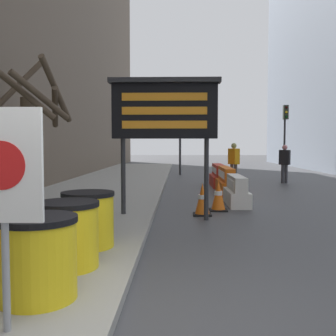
{
  "coord_description": "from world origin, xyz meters",
  "views": [
    {
      "loc": [
        0.56,
        -3.2,
        1.62
      ],
      "look_at": [
        0.27,
        7.03,
        1.02
      ],
      "focal_mm": 42.0,
      "sensor_mm": 36.0,
      "label": 1
    }
  ],
  "objects_px": {
    "traffic_light_near_curb": "(180,119)",
    "barrel_drum_middle": "(67,234)",
    "warning_sign": "(3,180)",
    "barrel_drum_back": "(88,219)",
    "jersey_barrier_white": "(237,192)",
    "pedestrian_passerby": "(234,160)",
    "barrel_drum_foreground": "(37,258)",
    "message_board": "(165,111)",
    "traffic_cone_mid": "(218,196)",
    "traffic_cone_near": "(202,200)",
    "jersey_barrier_red_striped": "(219,177)",
    "traffic_light_far_side": "(285,124)",
    "pedestrian_worker": "(285,161)",
    "jersey_barrier_orange_far": "(226,182)"
  },
  "relations": [
    {
      "from": "traffic_light_near_curb",
      "to": "barrel_drum_middle",
      "type": "bearing_deg",
      "value": -94.84
    },
    {
      "from": "warning_sign",
      "to": "barrel_drum_middle",
      "type": "bearing_deg",
      "value": 89.28
    },
    {
      "from": "barrel_drum_back",
      "to": "jersey_barrier_white",
      "type": "height_order",
      "value": "barrel_drum_back"
    },
    {
      "from": "pedestrian_passerby",
      "to": "barrel_drum_foreground",
      "type": "bearing_deg",
      "value": -48.14
    },
    {
      "from": "message_board",
      "to": "jersey_barrier_white",
      "type": "height_order",
      "value": "message_board"
    },
    {
      "from": "warning_sign",
      "to": "traffic_cone_mid",
      "type": "height_order",
      "value": "warning_sign"
    },
    {
      "from": "message_board",
      "to": "jersey_barrier_white",
      "type": "bearing_deg",
      "value": 49.9
    },
    {
      "from": "jersey_barrier_white",
      "to": "traffic_cone_near",
      "type": "height_order",
      "value": "jersey_barrier_white"
    },
    {
      "from": "barrel_drum_middle",
      "to": "warning_sign",
      "type": "bearing_deg",
      "value": -90.72
    },
    {
      "from": "warning_sign",
      "to": "message_board",
      "type": "xyz_separation_m",
      "value": [
        1.06,
        5.38,
        0.99
      ]
    },
    {
      "from": "message_board",
      "to": "barrel_drum_foreground",
      "type": "bearing_deg",
      "value": -102.59
    },
    {
      "from": "jersey_barrier_red_striped",
      "to": "traffic_light_near_curb",
      "type": "xyz_separation_m",
      "value": [
        -1.51,
        5.73,
        2.66
      ]
    },
    {
      "from": "jersey_barrier_white",
      "to": "traffic_light_far_side",
      "type": "xyz_separation_m",
      "value": [
        4.77,
        13.12,
        2.54
      ]
    },
    {
      "from": "jersey_barrier_red_striped",
      "to": "pedestrian_worker",
      "type": "height_order",
      "value": "pedestrian_worker"
    },
    {
      "from": "message_board",
      "to": "pedestrian_passerby",
      "type": "relative_size",
      "value": 1.78
    },
    {
      "from": "jersey_barrier_orange_far",
      "to": "barrel_drum_foreground",
      "type": "bearing_deg",
      "value": -107.43
    },
    {
      "from": "jersey_barrier_white",
      "to": "jersey_barrier_red_striped",
      "type": "distance_m",
      "value": 4.82
    },
    {
      "from": "pedestrian_passerby",
      "to": "traffic_light_far_side",
      "type": "bearing_deg",
      "value": 118.98
    },
    {
      "from": "warning_sign",
      "to": "traffic_light_near_curb",
      "type": "height_order",
      "value": "traffic_light_near_curb"
    },
    {
      "from": "jersey_barrier_red_striped",
      "to": "jersey_barrier_orange_far",
      "type": "bearing_deg",
      "value": -90.0
    },
    {
      "from": "jersey_barrier_white",
      "to": "pedestrian_passerby",
      "type": "relative_size",
      "value": 1.04
    },
    {
      "from": "traffic_light_near_curb",
      "to": "message_board",
      "type": "bearing_deg",
      "value": -91.58
    },
    {
      "from": "warning_sign",
      "to": "jersey_barrier_orange_far",
      "type": "height_order",
      "value": "warning_sign"
    },
    {
      "from": "barrel_drum_middle",
      "to": "jersey_barrier_red_striped",
      "type": "relative_size",
      "value": 0.37
    },
    {
      "from": "barrel_drum_back",
      "to": "traffic_light_near_curb",
      "type": "bearing_deg",
      "value": 84.94
    },
    {
      "from": "barrel_drum_back",
      "to": "jersey_barrier_white",
      "type": "xyz_separation_m",
      "value": [
        2.89,
        4.96,
        -0.18
      ]
    },
    {
      "from": "barrel_drum_back",
      "to": "message_board",
      "type": "relative_size",
      "value": 0.27
    },
    {
      "from": "jersey_barrier_orange_far",
      "to": "pedestrian_passerby",
      "type": "distance_m",
      "value": 3.52
    },
    {
      "from": "jersey_barrier_white",
      "to": "jersey_barrier_orange_far",
      "type": "height_order",
      "value": "jersey_barrier_orange_far"
    },
    {
      "from": "barrel_drum_back",
      "to": "pedestrian_passerby",
      "type": "distance_m",
      "value": 11.31
    },
    {
      "from": "barrel_drum_back",
      "to": "traffic_cone_mid",
      "type": "bearing_deg",
      "value": 59.87
    },
    {
      "from": "barrel_drum_middle",
      "to": "traffic_light_far_side",
      "type": "xyz_separation_m",
      "value": [
        7.68,
        19.06,
        2.35
      ]
    },
    {
      "from": "warning_sign",
      "to": "pedestrian_passerby",
      "type": "bearing_deg",
      "value": 74.75
    },
    {
      "from": "barrel_drum_middle",
      "to": "traffic_light_near_curb",
      "type": "relative_size",
      "value": 0.19
    },
    {
      "from": "warning_sign",
      "to": "jersey_barrier_red_striped",
      "type": "relative_size",
      "value": 0.82
    },
    {
      "from": "warning_sign",
      "to": "traffic_cone_mid",
      "type": "relative_size",
      "value": 2.34
    },
    {
      "from": "traffic_cone_near",
      "to": "pedestrian_worker",
      "type": "height_order",
      "value": "pedestrian_worker"
    },
    {
      "from": "barrel_drum_back",
      "to": "jersey_barrier_red_striped",
      "type": "distance_m",
      "value": 10.19
    },
    {
      "from": "jersey_barrier_orange_far",
      "to": "traffic_cone_mid",
      "type": "distance_m",
      "value": 3.42
    },
    {
      "from": "pedestrian_passerby",
      "to": "traffic_cone_mid",
      "type": "bearing_deg",
      "value": -43.08
    },
    {
      "from": "jersey_barrier_orange_far",
      "to": "jersey_barrier_red_striped",
      "type": "height_order",
      "value": "jersey_barrier_orange_far"
    },
    {
      "from": "barrel_drum_back",
      "to": "jersey_barrier_red_striped",
      "type": "relative_size",
      "value": 0.37
    },
    {
      "from": "message_board",
      "to": "pedestrian_worker",
      "type": "relative_size",
      "value": 1.86
    },
    {
      "from": "barrel_drum_middle",
      "to": "jersey_barrier_red_striped",
      "type": "height_order",
      "value": "barrel_drum_middle"
    },
    {
      "from": "traffic_cone_near",
      "to": "traffic_cone_mid",
      "type": "relative_size",
      "value": 0.97
    },
    {
      "from": "barrel_drum_foreground",
      "to": "message_board",
      "type": "distance_m",
      "value": 5.15
    },
    {
      "from": "jersey_barrier_orange_far",
      "to": "traffic_cone_near",
      "type": "relative_size",
      "value": 2.94
    },
    {
      "from": "traffic_light_near_curb",
      "to": "pedestrian_passerby",
      "type": "xyz_separation_m",
      "value": [
        2.23,
        -4.79,
        -2.03
      ]
    },
    {
      "from": "barrel_drum_back",
      "to": "jersey_barrier_orange_far",
      "type": "xyz_separation_m",
      "value": [
        2.89,
        7.32,
        -0.14
      ]
    },
    {
      "from": "barrel_drum_middle",
      "to": "jersey_barrier_orange_far",
      "type": "relative_size",
      "value": 0.37
    }
  ]
}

